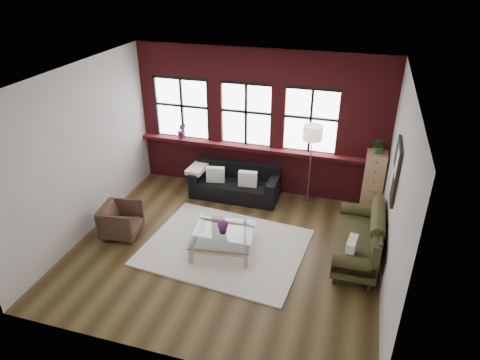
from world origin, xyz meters
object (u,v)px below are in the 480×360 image
(vintage_settee, at_px, (357,235))
(floor_lamp, at_px, (310,162))
(coffee_table, at_px, (223,242))
(dark_sofa, at_px, (235,182))
(vase, at_px, (223,230))
(armchair, at_px, (121,220))
(drawer_chest, at_px, (373,182))

(vintage_settee, relative_size, floor_lamp, 0.97)
(coffee_table, bearing_deg, dark_sofa, 100.76)
(dark_sofa, xyz_separation_m, coffee_table, (0.37, -1.94, -0.18))
(dark_sofa, relative_size, vase, 13.20)
(armchair, distance_m, drawer_chest, 5.14)
(vintage_settee, height_order, drawer_chest, drawer_chest)
(coffee_table, bearing_deg, armchair, -177.44)
(vase, height_order, drawer_chest, drawer_chest)
(vase, bearing_deg, floor_lamp, 60.87)
(armchair, relative_size, coffee_table, 0.65)
(floor_lamp, bearing_deg, drawer_chest, 1.15)
(dark_sofa, distance_m, drawer_chest, 2.94)
(vintage_settee, distance_m, coffee_table, 2.40)
(armchair, height_order, coffee_table, armchair)
(dark_sofa, bearing_deg, drawer_chest, 5.61)
(drawer_chest, bearing_deg, dark_sofa, -174.39)
(drawer_chest, bearing_deg, vintage_settee, -96.79)
(dark_sofa, bearing_deg, vintage_settee, -29.06)
(dark_sofa, distance_m, vase, 1.98)
(dark_sofa, height_order, vase, dark_sofa)
(vintage_settee, relative_size, armchair, 2.63)
(vintage_settee, bearing_deg, dark_sofa, 150.94)
(coffee_table, relative_size, floor_lamp, 0.57)
(vintage_settee, height_order, vase, vintage_settee)
(vintage_settee, relative_size, vase, 12.61)
(vintage_settee, xyz_separation_m, floor_lamp, (-1.11, 1.76, 0.46))
(dark_sofa, height_order, armchair, dark_sofa)
(vintage_settee, bearing_deg, coffee_table, -169.36)
(coffee_table, xyz_separation_m, vase, (0.00, -0.00, 0.25))
(vintage_settee, bearing_deg, armchair, -173.09)
(vase, bearing_deg, coffee_table, 153.43)
(dark_sofa, xyz_separation_m, floor_lamp, (1.59, 0.26, 0.61))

